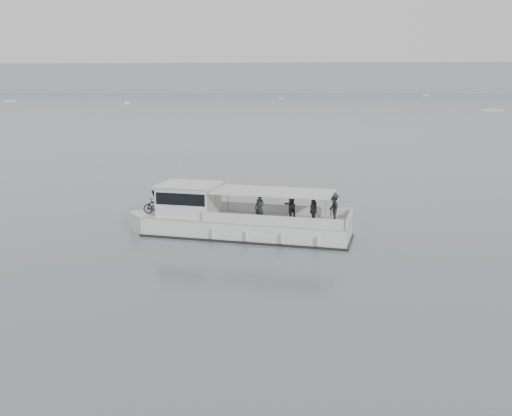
{
  "coord_description": "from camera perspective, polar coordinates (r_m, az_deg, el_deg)",
  "views": [
    {
      "loc": [
        2.94,
        -27.54,
        8.16
      ],
      "look_at": [
        0.54,
        2.57,
        1.6
      ],
      "focal_mm": 40.0,
      "sensor_mm": 36.0,
      "label": 1
    }
  ],
  "objects": [
    {
      "name": "headland",
      "position": [
        587.57,
        4.38,
        12.79
      ],
      "size": [
        1400.0,
        90.0,
        28.0
      ],
      "primitive_type": "cube",
      "color": "#939EA8",
      "rests_on": "ground"
    },
    {
      "name": "tour_boat",
      "position": [
        31.42,
        -2.88,
        -1.16
      ],
      "size": [
        12.87,
        5.05,
        5.36
      ],
      "rotation": [
        0.0,
        0.0,
        -0.18
      ],
      "color": "white",
      "rests_on": "ground"
    },
    {
      "name": "moored_fleet",
      "position": [
        260.64,
        1.15,
        10.53
      ],
      "size": [
        402.3,
        380.71,
        10.2
      ],
      "color": "white",
      "rests_on": "ground"
    },
    {
      "name": "ground",
      "position": [
        28.87,
        -1.47,
        -4.17
      ],
      "size": [
        1400.0,
        1400.0,
        0.0
      ],
      "primitive_type": "plane",
      "color": "slate",
      "rests_on": "ground"
    }
  ]
}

